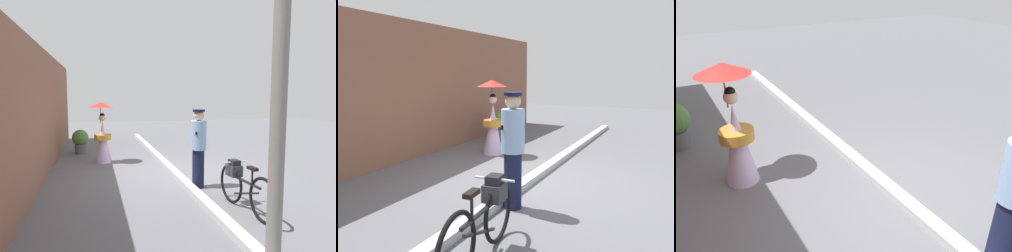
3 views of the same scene
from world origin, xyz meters
The scene contains 3 objects.
ground_plane centered at (0.00, 0.00, 0.00)m, with size 30.00×30.00×0.00m, color slate.
sidewalk_curb centered at (0.00, 0.00, 0.06)m, with size 14.00×0.20×0.12m, color #B2B2B7.
person_with_parasol centered at (1.70, 1.73, 0.88)m, with size 0.74×0.74×1.81m.
Camera 3 is at (-2.64, 2.51, 2.90)m, focal length 35.02 mm.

